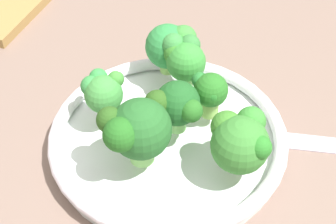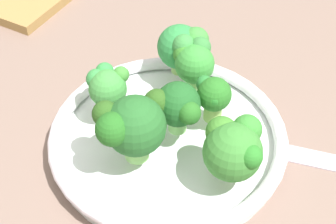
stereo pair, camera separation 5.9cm
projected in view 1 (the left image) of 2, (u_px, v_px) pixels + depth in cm
name	position (u px, v px, depth cm)	size (l,w,h in cm)	color
ground_plane	(151.00, 148.00, 64.70)	(130.00, 130.00, 2.50)	#7F675B
bowl	(168.00, 138.00, 62.13)	(28.74, 28.74, 3.05)	silver
broccoli_floret_0	(210.00, 92.00, 60.53)	(4.49, 4.13, 5.95)	#86B950
broccoli_floret_1	(172.00, 45.00, 65.81)	(6.63, 5.96, 7.02)	#83B055
broccoli_floret_2	(103.00, 92.00, 60.21)	(5.14, 5.14, 6.03)	#8FD572
broccoli_floret_3	(134.00, 130.00, 54.34)	(7.68, 7.48, 8.24)	#76B757
broccoli_floret_4	(240.00, 141.00, 54.51)	(6.60, 7.33, 6.93)	#88BE54
broccoli_floret_5	(185.00, 59.00, 63.73)	(5.42, 5.60, 6.84)	#7DBF5F
broccoli_floret_6	(176.00, 106.00, 58.06)	(6.71, 5.70, 6.71)	#85CE6A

